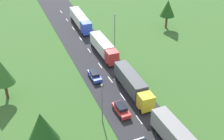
% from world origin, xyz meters
% --- Properties ---
extents(road, '(10.00, 140.00, 0.06)m').
position_xyz_m(road, '(0.00, 24.50, 0.03)').
color(road, '#2B2B30').
rests_on(road, ground).
extents(lane_marking_centre, '(0.16, 120.33, 0.01)m').
position_xyz_m(lane_marking_centre, '(0.00, 20.77, 0.07)').
color(lane_marking_centre, white).
rests_on(lane_marking_centre, road).
extents(truck_second, '(2.73, 13.09, 3.67)m').
position_xyz_m(truck_second, '(2.17, 31.40, 2.16)').
color(truck_second, yellow).
rests_on(truck_second, road).
extents(truck_third, '(2.54, 12.42, 3.46)m').
position_xyz_m(truck_third, '(2.47, 47.65, 2.08)').
color(truck_third, red).
rests_on(truck_third, road).
extents(truck_fourth, '(2.84, 14.56, 3.56)m').
position_xyz_m(truck_fourth, '(2.30, 65.67, 2.09)').
color(truck_fourth, blue).
rests_on(truck_fourth, road).
extents(car_third, '(1.89, 4.45, 1.55)m').
position_xyz_m(car_third, '(-2.09, 26.79, 0.86)').
color(car_third, red).
rests_on(car_third, road).
extents(car_fourth, '(1.77, 4.54, 1.51)m').
position_xyz_m(car_fourth, '(-2.78, 38.79, 0.85)').
color(car_fourth, blue).
rests_on(car_fourth, road).
extents(lamppost_second, '(0.36, 0.36, 7.52)m').
position_xyz_m(lamppost_second, '(-5.84, 25.87, 4.23)').
color(lamppost_second, slate).
rests_on(lamppost_second, ground).
extents(lamppost_third, '(0.36, 0.36, 8.85)m').
position_xyz_m(lamppost_third, '(6.17, 50.13, 4.91)').
color(lamppost_third, slate).
rests_on(lamppost_third, ground).
extents(tree_birch, '(3.97, 3.97, 7.79)m').
position_xyz_m(tree_birch, '(24.05, 56.40, 5.55)').
color(tree_birch, '#513823').
rests_on(tree_birch, ground).
extents(tree_maple, '(3.94, 3.94, 7.71)m').
position_xyz_m(tree_maple, '(-19.77, 38.51, 5.49)').
color(tree_maple, '#513823').
rests_on(tree_maple, ground).
extents(tree_pine, '(4.48, 4.48, 8.26)m').
position_xyz_m(tree_pine, '(-16.00, 21.33, 5.78)').
color(tree_pine, '#513823').
rests_on(tree_pine, ground).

